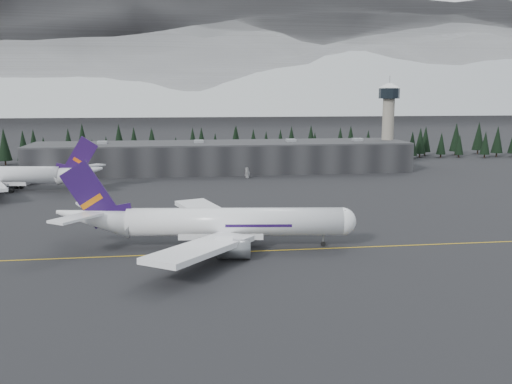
{
  "coord_description": "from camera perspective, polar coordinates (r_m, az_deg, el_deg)",
  "views": [
    {
      "loc": [
        -19.32,
        -118.66,
        33.27
      ],
      "look_at": [
        0.0,
        20.0,
        9.0
      ],
      "focal_mm": 40.0,
      "sensor_mm": 36.0,
      "label": 1
    }
  ],
  "objects": [
    {
      "name": "jet_parked",
      "position": [
        214.24,
        -23.45,
        1.53
      ],
      "size": [
        64.25,
        58.98,
        18.94
      ],
      "rotation": [
        0.0,
        0.0,
        3.01
      ],
      "color": "silver",
      "rests_on": "ground"
    },
    {
      "name": "control_tower",
      "position": [
        264.26,
        13.1,
        7.44
      ],
      "size": [
        10.0,
        10.0,
        37.7
      ],
      "color": "gray",
      "rests_on": "ground"
    },
    {
      "name": "jet_main",
      "position": [
        124.95,
        -4.77,
        -3.06
      ],
      "size": [
        65.65,
        60.29,
        19.34
      ],
      "rotation": [
        0.0,
        0.0,
        -0.12
      ],
      "color": "white",
      "rests_on": "ground"
    },
    {
      "name": "gse_vehicle_b",
      "position": [
        226.75,
        -0.85,
        1.58
      ],
      "size": [
        4.6,
        3.4,
        1.46
      ],
      "primitive_type": "imported",
      "rotation": [
        0.0,
        0.0,
        -1.12
      ],
      "color": "#BCBCBE",
      "rests_on": "ground"
    },
    {
      "name": "treeline",
      "position": [
        282.5,
        -3.99,
        4.58
      ],
      "size": [
        360.0,
        20.0,
        15.0
      ],
      "primitive_type": "cube",
      "color": "black",
      "rests_on": "ground"
    },
    {
      "name": "taxiline",
      "position": [
        122.83,
        1.42,
        -5.88
      ],
      "size": [
        400.0,
        0.4,
        0.02
      ],
      "primitive_type": "cube",
      "color": "gold",
      "rests_on": "ground"
    },
    {
      "name": "gse_vehicle_a",
      "position": [
        216.28,
        -17.25,
        0.74
      ],
      "size": [
        2.47,
        5.26,
        1.45
      ],
      "primitive_type": "imported",
      "rotation": [
        0.0,
        0.0,
        0.01
      ],
      "color": "white",
      "rests_on": "ground"
    },
    {
      "name": "mountain_ridge",
      "position": [
        1119.32,
        -7.01,
        8.06
      ],
      "size": [
        4400.0,
        900.0,
        420.0
      ],
      "primitive_type": null,
      "color": "white",
      "rests_on": "ground"
    },
    {
      "name": "terminal",
      "position": [
        245.9,
        -3.38,
        3.52
      ],
      "size": [
        160.0,
        30.0,
        12.6
      ],
      "color": "black",
      "rests_on": "ground"
    },
    {
      "name": "ground",
      "position": [
        124.74,
        1.27,
        -5.64
      ],
      "size": [
        1400.0,
        1400.0,
        0.0
      ],
      "primitive_type": "plane",
      "color": "black",
      "rests_on": "ground"
    }
  ]
}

